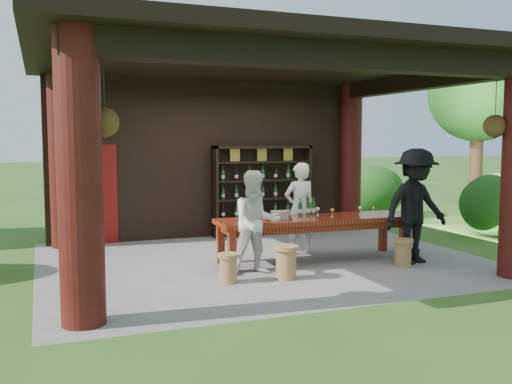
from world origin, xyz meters
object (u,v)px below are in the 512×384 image
object	(u,v)px
wine_shelf	(263,190)
stool_far_left	(228,267)
stool_near_right	(403,252)
host	(300,208)
tasting_table	(314,224)
stool_near_left	(286,261)
napkin_basket	(279,215)
guest_man	(415,206)
guest_woman	(256,223)

from	to	relation	value
wine_shelf	stool_far_left	world-z (taller)	wine_shelf
stool_near_right	host	size ratio (longest dim) A/B	0.27
tasting_table	stool_near_left	distance (m)	1.46
stool_far_left	host	xyz separation A→B (m)	(1.87, 1.55, 0.60)
stool_near_right	stool_far_left	bearing A→B (deg)	-179.71
host	stool_far_left	bearing A→B (deg)	35.75
tasting_table	napkin_basket	bearing A→B (deg)	-179.55
stool_near_left	napkin_basket	bearing A→B (deg)	72.25
host	napkin_basket	size ratio (longest dim) A/B	6.38
stool_near_right	stool_far_left	world-z (taller)	stool_near_right
tasting_table	stool_near_left	size ratio (longest dim) A/B	6.78
tasting_table	guest_man	bearing A→B (deg)	-27.29
stool_near_right	guest_woman	size ratio (longest dim) A/B	0.28
guest_man	stool_far_left	bearing A→B (deg)	176.47
stool_near_left	guest_woman	xyz separation A→B (m)	(-0.30, 0.47, 0.54)
guest_woman	guest_man	xyz separation A→B (m)	(2.78, -0.22, 0.16)
host	guest_man	size ratio (longest dim) A/B	0.86
stool_far_left	guest_woman	distance (m)	0.89
wine_shelf	stool_far_left	distance (m)	4.23
tasting_table	guest_woman	xyz separation A→B (m)	(-1.28, -0.55, 0.17)
wine_shelf	host	world-z (taller)	wine_shelf
stool_far_left	napkin_basket	bearing A→B (deg)	37.46
stool_near_left	guest_man	size ratio (longest dim) A/B	0.26
stool_near_right	host	world-z (taller)	host
stool_near_left	wine_shelf	bearing A→B (deg)	73.63
stool_near_left	guest_man	distance (m)	2.58
stool_near_left	stool_far_left	distance (m)	0.88
stool_near_left	guest_woman	size ratio (longest dim) A/B	0.31
tasting_table	host	bearing A→B (deg)	87.95
tasting_table	guest_man	size ratio (longest dim) A/B	1.76
stool_far_left	napkin_basket	world-z (taller)	napkin_basket
wine_shelf	stool_far_left	xyz separation A→B (m)	(-1.98, -3.66, -0.75)
wine_shelf	stool_near_right	xyz separation A→B (m)	(1.04, -3.65, -0.74)
stool_near_right	guest_man	world-z (taller)	guest_man
wine_shelf	stool_far_left	size ratio (longest dim) A/B	5.14
stool_near_right	guest_woman	xyz separation A→B (m)	(-2.45, 0.36, 0.57)
guest_woman	napkin_basket	distance (m)	0.83
stool_far_left	stool_near_right	bearing A→B (deg)	0.29
wine_shelf	guest_man	xyz separation A→B (m)	(1.37, -3.51, -0.01)
guest_man	napkin_basket	bearing A→B (deg)	154.23
stool_near_right	napkin_basket	distance (m)	2.12
stool_far_left	guest_woman	world-z (taller)	guest_woman
stool_near_left	stool_near_right	bearing A→B (deg)	2.99
guest_man	napkin_basket	world-z (taller)	guest_man
stool_far_left	guest_woman	size ratio (longest dim) A/B	0.27
tasting_table	host	size ratio (longest dim) A/B	2.05
stool_near_left	stool_near_right	xyz separation A→B (m)	(2.15, 0.11, -0.03)
tasting_table	stool_near_right	xyz separation A→B (m)	(1.18, -0.91, -0.40)
tasting_table	stool_near_right	world-z (taller)	tasting_table
tasting_table	napkin_basket	size ratio (longest dim) A/B	13.09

